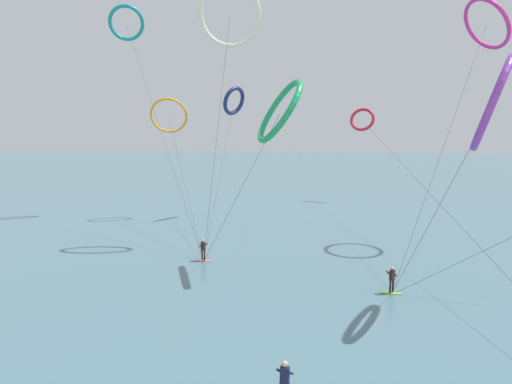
{
  "coord_description": "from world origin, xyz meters",
  "views": [
    {
      "loc": [
        1.7,
        0.2,
        9.95
      ],
      "look_at": [
        0.0,
        22.85,
        6.74
      ],
      "focal_mm": 30.81,
      "sensor_mm": 36.0,
      "label": 1
    }
  ],
  "objects": [
    {
      "name": "surfer_lime",
      "position": [
        8.01,
        26.36,
        0.82
      ],
      "size": [
        1.4,
        0.73,
        1.7
      ],
      "rotation": [
        0.0,
        0.0,
        3.9
      ],
      "color": "#8CC62D",
      "rests_on": "ground"
    },
    {
      "name": "kite_emerald",
      "position": [
        1.03,
        30.07,
        11.2
      ],
      "size": [
        7.92,
        5.6,
        13.42
      ],
      "rotation": [
        0.0,
        0.0,
        5.03
      ],
      "color": "#199351",
      "rests_on": "ground"
    },
    {
      "name": "surfer_coral",
      "position": [
        -4.72,
        32.12,
        0.82
      ],
      "size": [
        1.4,
        0.73,
        1.7
      ],
      "rotation": [
        0.0,
        0.0,
        2.43
      ],
      "color": "#EA7260",
      "rests_on": "ground"
    },
    {
      "name": "kite_teal",
      "position": [
        -16.59,
        50.15,
        21.81
      ],
      "size": [
        14.05,
        19.5,
        23.76
      ],
      "rotation": [
        0.0,
        0.0,
        3.43
      ],
      "color": "teal",
      "rests_on": "ground"
    },
    {
      "name": "kite_violet",
      "position": [
        11.99,
        23.74,
        11.28
      ],
      "size": [
        5.86,
        5.39,
        13.75
      ],
      "rotation": [
        0.0,
        0.0,
        4.31
      ],
      "color": "purple",
      "rests_on": "ground"
    },
    {
      "name": "kite_navy",
      "position": [
        -4.45,
        49.41,
        13.15
      ],
      "size": [
        3.0,
        19.11,
        14.79
      ],
      "rotation": [
        0.0,
        0.0,
        4.14
      ],
      "color": "navy",
      "rests_on": "ground"
    },
    {
      "name": "kite_magenta",
      "position": [
        17.59,
        38.68,
        18.48
      ],
      "size": [
        11.58,
        14.96,
        20.51
      ],
      "rotation": [
        0.0,
        0.0,
        1.82
      ],
      "color": "#CC288E",
      "rests_on": "ground"
    },
    {
      "name": "sea_water",
      "position": [
        0.0,
        107.85,
        0.04
      ],
      "size": [
        400.0,
        200.0,
        0.08
      ],
      "primitive_type": "cube",
      "color": "#476B75",
      "rests_on": "ground"
    },
    {
      "name": "kite_crimson",
      "position": [
        11.71,
        62.03,
        11.36
      ],
      "size": [
        3.73,
        54.58,
        13.06
      ],
      "rotation": [
        0.0,
        0.0,
        5.94
      ],
      "color": "red",
      "rests_on": "ground"
    },
    {
      "name": "kite_amber",
      "position": [
        -11.57,
        48.41,
        11.53
      ],
      "size": [
        9.05,
        17.58,
        13.48
      ],
      "rotation": [
        0.0,
        0.0,
        3.27
      ],
      "color": "orange",
      "rests_on": "ground"
    },
    {
      "name": "kite_ivory",
      "position": [
        -3.23,
        37.36,
        19.3
      ],
      "size": [
        5.31,
        6.33,
        21.86
      ],
      "rotation": [
        0.0,
        0.0,
        3.04
      ],
      "color": "silver",
      "rests_on": "ground"
    }
  ]
}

